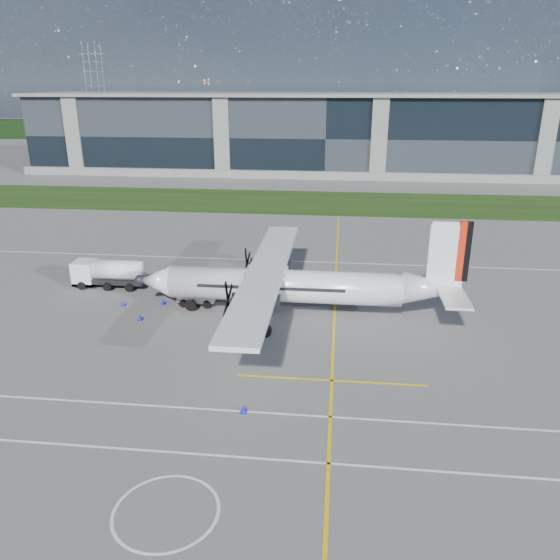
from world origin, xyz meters
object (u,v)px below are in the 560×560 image
(pylon_west, at_px, (96,90))
(safety_cone_fwd, at_px, (123,303))
(ground_crew_person, at_px, (179,294))
(safety_cone_nose_stbd, at_px, (163,301))
(safety_cone_nose_port, at_px, (140,317))
(fuel_tanker_truck, at_px, (104,273))
(safety_cone_portwing, at_px, (243,409))
(turboprop_aircraft, at_px, (297,268))
(baggage_tug, at_px, (197,293))

(pylon_west, relative_size, safety_cone_fwd, 60.00)
(ground_crew_person, distance_m, safety_cone_fwd, 4.77)
(pylon_west, relative_size, safety_cone_nose_stbd, 60.00)
(safety_cone_nose_port, bearing_deg, safety_cone_nose_stbd, 76.83)
(fuel_tanker_truck, relative_size, ground_crew_person, 3.29)
(safety_cone_nose_port, bearing_deg, safety_cone_portwing, -48.71)
(pylon_west, height_order, safety_cone_fwd, pylon_west)
(turboprop_aircraft, height_order, fuel_tanker_truck, turboprop_aircraft)
(pylon_west, distance_m, fuel_tanker_truck, 155.01)
(fuel_tanker_truck, distance_m, safety_cone_nose_port, 9.07)
(turboprop_aircraft, bearing_deg, baggage_tug, 169.67)
(turboprop_aircraft, height_order, safety_cone_nose_stbd, turboprop_aircraft)
(safety_cone_nose_stbd, xyz_separation_m, safety_cone_portwing, (9.54, -15.16, 0.00))
(safety_cone_nose_stbd, bearing_deg, ground_crew_person, -6.54)
(turboprop_aircraft, xyz_separation_m, baggage_tug, (-8.50, 1.55, -3.05))
(turboprop_aircraft, bearing_deg, fuel_tanker_truck, 165.62)
(fuel_tanker_truck, height_order, baggage_tug, fuel_tanker_truck)
(fuel_tanker_truck, height_order, safety_cone_nose_stbd, fuel_tanker_truck)
(safety_cone_portwing, bearing_deg, ground_crew_person, 118.39)
(pylon_west, bearing_deg, safety_cone_fwd, -65.86)
(safety_cone_fwd, bearing_deg, turboprop_aircraft, -1.47)
(turboprop_aircraft, distance_m, baggage_tug, 9.17)
(fuel_tanker_truck, bearing_deg, baggage_tug, -17.89)
(fuel_tanker_truck, xyz_separation_m, baggage_tug, (9.47, -3.06, -0.29))
(pylon_west, xyz_separation_m, baggage_tug, (71.41, -144.48, -14.00))
(safety_cone_portwing, bearing_deg, safety_cone_nose_stbd, 122.19)
(ground_crew_person, xyz_separation_m, safety_cone_fwd, (-4.68, -0.55, -0.79))
(baggage_tug, height_order, safety_cone_nose_port, baggage_tug)
(turboprop_aircraft, xyz_separation_m, safety_cone_fwd, (-14.63, 0.38, -3.80))
(safety_cone_portwing, relative_size, safety_cone_fwd, 1.00)
(pylon_west, xyz_separation_m, fuel_tanker_truck, (61.95, -141.43, -13.72))
(safety_cone_portwing, bearing_deg, turboprop_aircraft, 82.51)
(pylon_west, xyz_separation_m, ground_crew_person, (69.96, -145.11, -13.96))
(safety_cone_nose_stbd, height_order, safety_cone_nose_port, same)
(pylon_west, height_order, safety_cone_portwing, pylon_west)
(turboprop_aircraft, xyz_separation_m, safety_cone_nose_port, (-12.19, -2.30, -3.80))
(baggage_tug, distance_m, safety_cone_nose_port, 5.38)
(safety_cone_nose_stbd, distance_m, safety_cone_fwd, 3.32)
(pylon_west, distance_m, safety_cone_nose_port, 163.73)
(turboprop_aircraft, height_order, safety_cone_portwing, turboprop_aircraft)
(baggage_tug, bearing_deg, turboprop_aircraft, -10.33)
(fuel_tanker_truck, bearing_deg, ground_crew_person, -24.68)
(safety_cone_nose_stbd, bearing_deg, safety_cone_nose_port, -103.17)
(baggage_tug, xyz_separation_m, safety_cone_nose_port, (-3.68, -3.85, -0.75))
(safety_cone_portwing, bearing_deg, safety_cone_nose_port, 131.29)
(ground_crew_person, bearing_deg, pylon_west, 58.36)
(safety_cone_nose_port, bearing_deg, baggage_tug, 46.26)
(pylon_west, relative_size, turboprop_aircraft, 1.11)
(ground_crew_person, distance_m, safety_cone_nose_stbd, 1.65)
(turboprop_aircraft, bearing_deg, safety_cone_fwd, 178.53)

